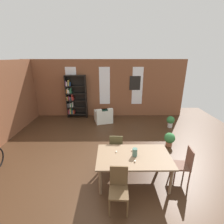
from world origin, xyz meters
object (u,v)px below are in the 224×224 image
at_px(dining_chair_near_left, 119,187).
at_px(bookshelf_tall, 75,97).
at_px(armchair_white, 103,116).
at_px(potted_plant_by_shelf, 170,121).
at_px(vase_on_table, 135,152).
at_px(potted_plant_corner, 170,139).
at_px(dining_chair_head_right, 184,164).
at_px(dining_chair_far_left, 116,147).
at_px(dining_table, 134,158).

bearing_deg(dining_chair_near_left, bookshelf_tall, 110.46).
bearing_deg(armchair_white, potted_plant_by_shelf, -12.37).
relative_size(vase_on_table, potted_plant_corner, 0.40).
distance_m(armchair_white, potted_plant_corner, 3.39).
bearing_deg(dining_chair_head_right, vase_on_table, 179.67).
bearing_deg(dining_chair_head_right, bookshelf_tall, 128.49).
xyz_separation_m(dining_chair_far_left, potted_plant_corner, (1.96, 0.92, -0.22)).
bearing_deg(armchair_white, bookshelf_tall, 155.15).
xyz_separation_m(dining_chair_near_left, potted_plant_corner, (1.95, 2.46, -0.22)).
xyz_separation_m(dining_chair_near_left, potted_plant_by_shelf, (2.56, 4.10, -0.20)).
bearing_deg(bookshelf_tall, potted_plant_by_shelf, -16.66).
bearing_deg(potted_plant_by_shelf, dining_table, -122.87).
relative_size(armchair_white, potted_plant_corner, 1.91).
bearing_deg(dining_chair_near_left, potted_plant_by_shelf, 58.01).
distance_m(dining_chair_head_right, armchair_white, 4.60).
height_order(vase_on_table, armchair_white, vase_on_table).
height_order(dining_chair_near_left, bookshelf_tall, bookshelf_tall).
xyz_separation_m(armchair_white, potted_plant_corner, (2.48, -2.31, 0.01)).
bearing_deg(dining_chair_far_left, vase_on_table, -60.37).
bearing_deg(potted_plant_corner, vase_on_table, -131.90).
distance_m(dining_chair_head_right, potted_plant_by_shelf, 3.45).
bearing_deg(dining_chair_far_left, armchair_white, 99.25).
xyz_separation_m(dining_chair_head_right, potted_plant_by_shelf, (0.86, 3.33, -0.20)).
relative_size(dining_chair_near_left, potted_plant_corner, 1.84).
bearing_deg(dining_table, armchair_white, 103.26).
height_order(vase_on_table, dining_chair_near_left, vase_on_table).
distance_m(vase_on_table, bookshelf_tall, 5.32).
bearing_deg(potted_plant_by_shelf, bookshelf_tall, 163.34).
xyz_separation_m(dining_chair_near_left, dining_chair_head_right, (1.70, 0.76, 0.00)).
relative_size(vase_on_table, dining_chair_head_right, 0.22).
bearing_deg(dining_chair_far_left, potted_plant_by_shelf, 44.87).
xyz_separation_m(dining_chair_near_left, armchair_white, (-0.53, 4.77, -0.23)).
relative_size(dining_chair_head_right, bookshelf_tall, 0.43).
bearing_deg(dining_chair_far_left, potted_plant_corner, 25.24).
xyz_separation_m(dining_table, potted_plant_corner, (1.54, 1.69, -0.38)).
relative_size(dining_chair_near_left, dining_chair_head_right, 1.00).
relative_size(armchair_white, potted_plant_by_shelf, 1.85).
height_order(dining_table, dining_chair_near_left, dining_chair_near_left).
height_order(potted_plant_by_shelf, potted_plant_corner, potted_plant_by_shelf).
relative_size(dining_table, potted_plant_by_shelf, 3.46).
bearing_deg(bookshelf_tall, dining_table, -62.46).
bearing_deg(dining_chair_far_left, dining_table, -61.57).
xyz_separation_m(dining_table, vase_on_table, (0.02, 0.00, 0.18)).
bearing_deg(dining_table, bookshelf_tall, 117.54).
bearing_deg(dining_table, dining_chair_near_left, -118.00).
bearing_deg(armchair_white, vase_on_table, -76.45).
xyz_separation_m(dining_chair_head_right, bookshelf_tall, (-3.74, 4.71, 0.58)).
relative_size(dining_table, potted_plant_corner, 3.57).
distance_m(dining_chair_near_left, bookshelf_tall, 5.87).
xyz_separation_m(vase_on_table, armchair_white, (-0.96, 4.00, -0.57)).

